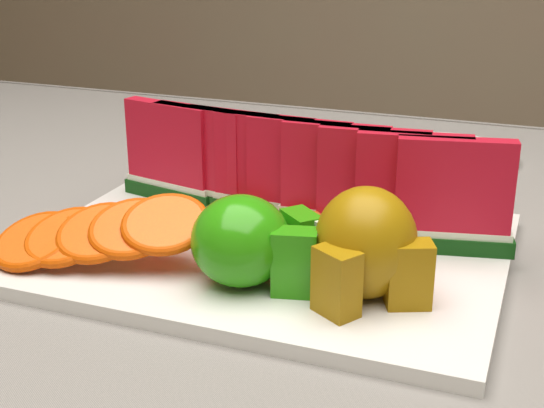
{
  "coord_description": "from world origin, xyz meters",
  "views": [
    {
      "loc": [
        0.23,
        -0.59,
        1.03
      ],
      "look_at": [
        0.02,
        -0.03,
        0.81
      ],
      "focal_mm": 50.0,
      "sensor_mm": 36.0,
      "label": 1
    }
  ],
  "objects": [
    {
      "name": "table",
      "position": [
        0.0,
        0.0,
        0.65
      ],
      "size": [
        1.4,
        0.9,
        0.75
      ],
      "color": "#44341C",
      "rests_on": "ground"
    },
    {
      "name": "tablecloth",
      "position": [
        0.0,
        0.0,
        0.72
      ],
      "size": [
        1.53,
        1.03,
        0.2
      ],
      "color": "slate",
      "rests_on": "table"
    },
    {
      "name": "platter",
      "position": [
        0.01,
        -0.03,
        0.76
      ],
      "size": [
        0.4,
        0.3,
        0.01
      ],
      "color": "silver",
      "rests_on": "tablecloth"
    },
    {
      "name": "apple_cluster",
      "position": [
        0.03,
        -0.1,
        0.8
      ],
      "size": [
        0.11,
        0.09,
        0.07
      ],
      "color": "#2A9220",
      "rests_on": "platter"
    },
    {
      "name": "pear_cluster",
      "position": [
        0.11,
        -0.09,
        0.81
      ],
      "size": [
        0.1,
        0.1,
        0.08
      ],
      "color": "#947811",
      "rests_on": "platter"
    },
    {
      "name": "side_plate",
      "position": [
        0.11,
        0.32,
        0.76
      ],
      "size": [
        0.19,
        0.19,
        0.01
      ],
      "color": "silver",
      "rests_on": "tablecloth"
    },
    {
      "name": "fork",
      "position": [
        -0.18,
        0.24,
        0.76
      ],
      "size": [
        0.03,
        0.2,
        0.0
      ],
      "color": "silver",
      "rests_on": "tablecloth"
    },
    {
      "name": "watermelon_row",
      "position": [
        0.02,
        0.03,
        0.82
      ],
      "size": [
        0.39,
        0.07,
        0.1
      ],
      "color": "#0E360A",
      "rests_on": "platter"
    },
    {
      "name": "orange_fan_front",
      "position": [
        -0.1,
        -0.11,
        0.8
      ],
      "size": [
        0.19,
        0.12,
        0.05
      ],
      "color": "red",
      "rests_on": "platter"
    },
    {
      "name": "orange_fan_back",
      "position": [
        0.03,
        0.1,
        0.79
      ],
      "size": [
        0.33,
        0.1,
        0.04
      ],
      "color": "red",
      "rests_on": "platter"
    },
    {
      "name": "tangerine_segments",
      "position": [
        -0.01,
        -0.0,
        0.78
      ],
      "size": [
        0.16,
        0.06,
        0.02
      ],
      "color": "orange",
      "rests_on": "platter"
    }
  ]
}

